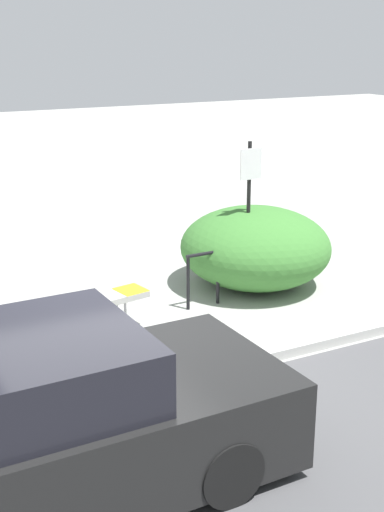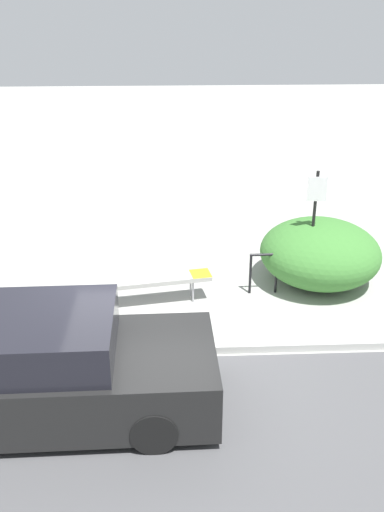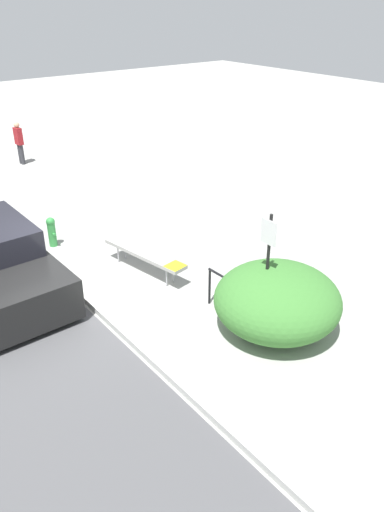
% 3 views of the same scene
% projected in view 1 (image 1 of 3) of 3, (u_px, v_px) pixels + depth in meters
% --- Properties ---
extents(ground_plane, '(60.00, 60.00, 0.00)m').
position_uv_depth(ground_plane, '(118.00, 397.00, 7.82)').
color(ground_plane, '#9E9E99').
extents(curb, '(60.00, 0.20, 0.13)m').
position_uv_depth(curb, '(118.00, 391.00, 7.80)').
color(curb, '#B7B7B2').
rests_on(curb, ground_plane).
extents(bench, '(2.33, 0.77, 0.52)m').
position_uv_depth(bench, '(68.00, 309.00, 9.03)').
color(bench, '#99999E').
rests_on(bench, ground_plane).
extents(bike_rack, '(0.55, 0.06, 0.83)m').
position_uv_depth(bike_rack, '(203.00, 274.00, 10.26)').
color(bike_rack, black).
rests_on(bike_rack, ground_plane).
extents(sign_post, '(0.36, 0.08, 2.30)m').
position_uv_depth(sign_post, '(249.00, 202.00, 10.69)').
color(sign_post, black).
rests_on(sign_post, ground_plane).
extents(shrub_hedge, '(2.34, 2.38, 1.24)m').
position_uv_depth(shrub_hedge, '(255.00, 247.00, 11.12)').
color(shrub_hedge, '#3D7A33').
rests_on(shrub_hedge, ground_plane).
extents(parked_car_near, '(4.43, 1.95, 1.49)m').
position_uv_depth(parked_car_near, '(32.00, 429.00, 5.92)').
color(parked_car_near, black).
rests_on(parked_car_near, ground_plane).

